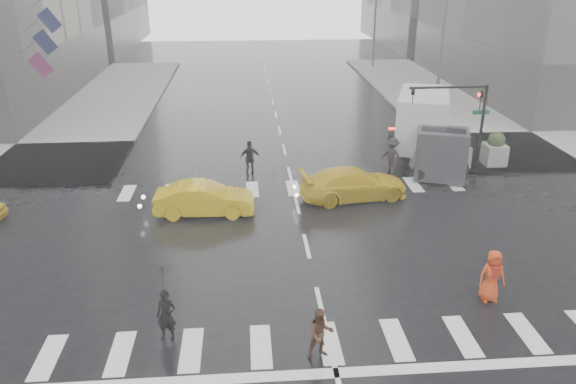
{
  "coord_description": "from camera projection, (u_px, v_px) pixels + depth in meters",
  "views": [
    {
      "loc": [
        -2.27,
        -19.29,
        10.38
      ],
      "look_at": [
        -0.57,
        2.0,
        1.48
      ],
      "focal_mm": 35.0,
      "sensor_mm": 36.0,
      "label": 1
    }
  ],
  "objects": [
    {
      "name": "taxi_mid",
      "position": [
        204.0,
        199.0,
        24.38
      ],
      "size": [
        4.35,
        1.64,
        1.42
      ],
      "primitive_type": "imported",
      "rotation": [
        0.0,
        0.0,
        1.54
      ],
      "color": "gold",
      "rests_on": "ground"
    },
    {
      "name": "traffic_signal_pole",
      "position": [
        465.0,
        110.0,
        28.7
      ],
      "size": [
        4.45,
        0.42,
        4.5
      ],
      "color": "black",
      "rests_on": "ground"
    },
    {
      "name": "pedestrian_brown",
      "position": [
        321.0,
        334.0,
        15.55
      ],
      "size": [
        0.81,
        0.67,
        1.53
      ],
      "primitive_type": "imported",
      "rotation": [
        0.0,
        0.0,
        0.13
      ],
      "color": "#422617",
      "rests_on": "ground"
    },
    {
      "name": "street_lamp_near",
      "position": [
        440.0,
        47.0,
        37.36
      ],
      "size": [
        2.15,
        0.22,
        9.0
      ],
      "color": "#59595B",
      "rests_on": "ground"
    },
    {
      "name": "road_markings",
      "position": [
        307.0,
        246.0,
        21.91
      ],
      "size": [
        18.0,
        48.0,
        0.01
      ],
      "primitive_type": null,
      "color": "silver",
      "rests_on": "ground"
    },
    {
      "name": "ground",
      "position": [
        307.0,
        246.0,
        21.91
      ],
      "size": [
        120.0,
        120.0,
        0.0
      ],
      "primitive_type": "plane",
      "color": "black",
      "rests_on": "ground"
    },
    {
      "name": "planter_west",
      "position": [
        422.0,
        151.0,
        29.59
      ],
      "size": [
        1.1,
        1.1,
        1.8
      ],
      "color": "gray",
      "rests_on": "ground"
    },
    {
      "name": "planter_mid",
      "position": [
        458.0,
        150.0,
        29.74
      ],
      "size": [
        1.1,
        1.1,
        1.8
      ],
      "color": "gray",
      "rests_on": "ground"
    },
    {
      "name": "taxi_rear",
      "position": [
        354.0,
        184.0,
        26.01
      ],
      "size": [
        4.7,
        2.73,
        1.46
      ],
      "primitive_type": "imported",
      "rotation": [
        0.0,
        0.0,
        1.73
      ],
      "color": "gold",
      "rests_on": "ground"
    },
    {
      "name": "pedestrian_far_b",
      "position": [
        392.0,
        156.0,
        29.07
      ],
      "size": [
        1.37,
        1.28,
        1.88
      ],
      "primitive_type": "imported",
      "rotation": [
        0.0,
        0.0,
        2.46
      ],
      "color": "black",
      "rests_on": "ground"
    },
    {
      "name": "pedestrian_far_a",
      "position": [
        250.0,
        158.0,
        28.76
      ],
      "size": [
        1.13,
        0.76,
        1.83
      ],
      "primitive_type": "imported",
      "rotation": [
        0.0,
        0.0,
        3.24
      ],
      "color": "black",
      "rests_on": "ground"
    },
    {
      "name": "street_lamp_far",
      "position": [
        374.0,
        18.0,
        55.77
      ],
      "size": [
        2.15,
        0.22,
        9.0
      ],
      "color": "#59595B",
      "rests_on": "ground"
    },
    {
      "name": "pedestrian_orange",
      "position": [
        492.0,
        276.0,
        18.12
      ],
      "size": [
        0.88,
        0.57,
        1.79
      ],
      "rotation": [
        0.0,
        0.0,
        0.0
      ],
      "color": "red",
      "rests_on": "ground"
    },
    {
      "name": "sidewalk_ne",
      "position": [
        555.0,
        117.0,
        39.41
      ],
      "size": [
        35.0,
        35.0,
        0.15
      ],
      "primitive_type": "cube",
      "color": "gray",
      "rests_on": "ground"
    },
    {
      "name": "pedestrian_black",
      "position": [
        164.0,
        291.0,
        15.97
      ],
      "size": [
        1.1,
        1.11,
        2.43
      ],
      "rotation": [
        0.0,
        0.0,
        -0.15
      ],
      "color": "black",
      "rests_on": "ground"
    },
    {
      "name": "box_truck",
      "position": [
        427.0,
        128.0,
        30.13
      ],
      "size": [
        2.58,
        6.87,
        3.65
      ],
      "rotation": [
        0.0,
        0.0,
        -0.33
      ],
      "color": "silver",
      "rests_on": "ground"
    },
    {
      "name": "flag_cluster",
      "position": [
        40.0,
        39.0,
        35.65
      ],
      "size": [
        2.87,
        3.06,
        4.69
      ],
      "color": "#59595B",
      "rests_on": "ground"
    },
    {
      "name": "planter_east",
      "position": [
        495.0,
        149.0,
        29.88
      ],
      "size": [
        1.1,
        1.1,
        1.8
      ],
      "color": "gray",
      "rests_on": "ground"
    }
  ]
}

